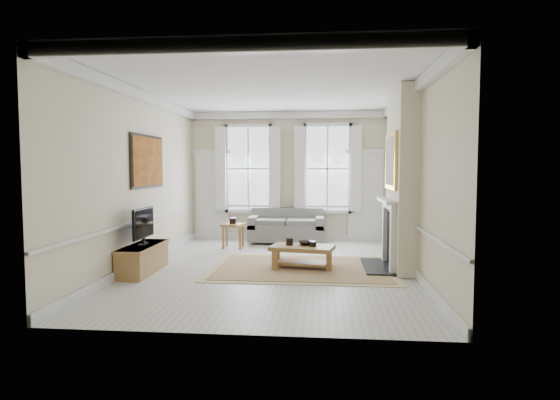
# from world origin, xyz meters

# --- Properties ---
(floor) EXTENTS (7.20, 7.20, 0.00)m
(floor) POSITION_xyz_m (0.00, 0.00, 0.00)
(floor) COLOR #B7B5AD
(floor) RESTS_ON ground
(ceiling) EXTENTS (7.20, 7.20, 0.00)m
(ceiling) POSITION_xyz_m (0.00, 0.00, 3.40)
(ceiling) COLOR white
(ceiling) RESTS_ON back_wall
(back_wall) EXTENTS (5.20, 0.00, 5.20)m
(back_wall) POSITION_xyz_m (0.00, 3.60, 1.70)
(back_wall) COLOR beige
(back_wall) RESTS_ON floor
(left_wall) EXTENTS (0.00, 7.20, 7.20)m
(left_wall) POSITION_xyz_m (-2.60, 0.00, 1.70)
(left_wall) COLOR beige
(left_wall) RESTS_ON floor
(right_wall) EXTENTS (0.00, 7.20, 7.20)m
(right_wall) POSITION_xyz_m (2.60, 0.00, 1.70)
(right_wall) COLOR beige
(right_wall) RESTS_ON floor
(window_left) EXTENTS (1.26, 0.20, 2.20)m
(window_left) POSITION_xyz_m (-1.05, 3.55, 1.90)
(window_left) COLOR #B2BCC6
(window_left) RESTS_ON back_wall
(window_right) EXTENTS (1.26, 0.20, 2.20)m
(window_right) POSITION_xyz_m (1.05, 3.55, 1.90)
(window_right) COLOR #B2BCC6
(window_right) RESTS_ON back_wall
(door_left) EXTENTS (0.90, 0.08, 2.30)m
(door_left) POSITION_xyz_m (-2.05, 3.56, 1.15)
(door_left) COLOR silver
(door_left) RESTS_ON floor
(door_right) EXTENTS (0.90, 0.08, 2.30)m
(door_right) POSITION_xyz_m (2.05, 3.56, 1.15)
(door_right) COLOR silver
(door_right) RESTS_ON floor
(painting) EXTENTS (0.05, 1.66, 1.06)m
(painting) POSITION_xyz_m (-2.56, 0.30, 2.05)
(painting) COLOR #A66A1C
(painting) RESTS_ON left_wall
(chimney_breast) EXTENTS (0.35, 1.70, 3.38)m
(chimney_breast) POSITION_xyz_m (2.43, 0.20, 1.70)
(chimney_breast) COLOR beige
(chimney_breast) RESTS_ON floor
(hearth) EXTENTS (0.55, 1.50, 0.05)m
(hearth) POSITION_xyz_m (2.00, 0.20, 0.03)
(hearth) COLOR black
(hearth) RESTS_ON floor
(fireplace) EXTENTS (0.21, 1.45, 1.33)m
(fireplace) POSITION_xyz_m (2.20, 0.20, 0.73)
(fireplace) COLOR silver
(fireplace) RESTS_ON floor
(mirror) EXTENTS (0.06, 1.26, 1.06)m
(mirror) POSITION_xyz_m (2.21, 0.20, 2.05)
(mirror) COLOR gold
(mirror) RESTS_ON chimney_breast
(sofa) EXTENTS (1.90, 0.92, 0.87)m
(sofa) POSITION_xyz_m (0.01, 3.11, 0.36)
(sofa) COLOR slate
(sofa) RESTS_ON floor
(side_table) EXTENTS (0.59, 0.59, 0.59)m
(side_table) POSITION_xyz_m (-1.20, 2.16, 0.48)
(side_table) COLOR brown
(side_table) RESTS_ON floor
(rug) EXTENTS (3.50, 2.60, 0.02)m
(rug) POSITION_xyz_m (0.56, 0.03, 0.01)
(rug) COLOR #A48354
(rug) RESTS_ON floor
(coffee_table) EXTENTS (1.28, 0.89, 0.44)m
(coffee_table) POSITION_xyz_m (0.56, 0.03, 0.36)
(coffee_table) COLOR brown
(coffee_table) RESTS_ON rug
(ceramic_pot_a) EXTENTS (0.14, 0.14, 0.14)m
(ceramic_pot_a) POSITION_xyz_m (0.31, 0.08, 0.51)
(ceramic_pot_a) COLOR black
(ceramic_pot_a) RESTS_ON coffee_table
(ceramic_pot_b) EXTENTS (0.14, 0.14, 0.10)m
(ceramic_pot_b) POSITION_xyz_m (0.76, -0.02, 0.49)
(ceramic_pot_b) COLOR black
(ceramic_pot_b) RESTS_ON coffee_table
(bowl) EXTENTS (0.37, 0.37, 0.07)m
(bowl) POSITION_xyz_m (0.61, 0.13, 0.48)
(bowl) COLOR black
(bowl) RESTS_ON coffee_table
(tv_stand) EXTENTS (0.46, 1.44, 0.52)m
(tv_stand) POSITION_xyz_m (-2.34, -0.61, 0.26)
(tv_stand) COLOR brown
(tv_stand) RESTS_ON floor
(tv) EXTENTS (0.08, 0.90, 0.68)m
(tv) POSITION_xyz_m (-2.32, -0.61, 0.91)
(tv) COLOR black
(tv) RESTS_ON tv_stand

